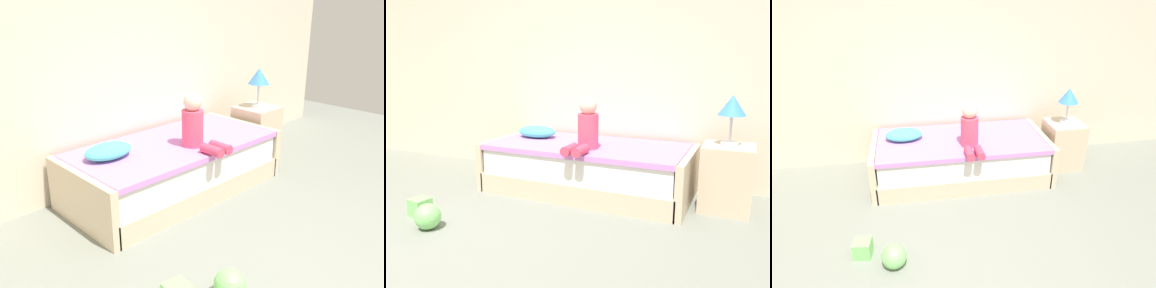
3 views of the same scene
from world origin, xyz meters
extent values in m
cube|color=beige|center=(0.00, 2.60, 1.45)|extent=(7.20, 0.10, 2.90)
cube|color=beige|center=(0.34, 2.00, 0.10)|extent=(2.00, 1.00, 0.20)
cube|color=white|center=(0.34, 2.00, 0.33)|extent=(1.94, 0.94, 0.25)
cube|color=#C67FD1|center=(0.34, 2.00, 0.47)|extent=(1.98, 0.98, 0.05)
cube|color=beige|center=(-0.68, 2.00, 0.25)|extent=(0.07, 1.00, 0.50)
cube|color=beige|center=(1.36, 2.00, 0.25)|extent=(0.07, 1.00, 0.50)
cube|color=beige|center=(1.69, 2.04, 0.30)|extent=(0.44, 0.44, 0.60)
cylinder|color=silver|center=(1.69, 2.04, 0.61)|extent=(0.15, 0.15, 0.03)
cylinder|color=silver|center=(1.69, 2.04, 0.75)|extent=(0.02, 0.02, 0.24)
cone|color=#3F8CD8|center=(1.69, 2.04, 0.96)|extent=(0.24, 0.24, 0.18)
cylinder|color=#E04C6B|center=(0.42, 1.82, 0.67)|extent=(0.20, 0.20, 0.34)
sphere|color=beige|center=(0.42, 1.82, 0.92)|extent=(0.17, 0.17, 0.17)
cylinder|color=#D83F60|center=(0.37, 1.52, 0.55)|extent=(0.09, 0.22, 0.09)
cylinder|color=#D83F60|center=(0.48, 1.52, 0.55)|extent=(0.09, 0.22, 0.09)
ellipsoid|color=#4CCCBC|center=(-0.32, 2.10, 0.56)|extent=(0.44, 0.30, 0.13)
sphere|color=#7FD872|center=(-0.46, 0.58, 0.11)|extent=(0.21, 0.21, 0.21)
camera|label=1|loc=(-2.14, -0.80, 1.83)|focal=38.85mm
camera|label=2|loc=(1.87, -1.57, 1.33)|focal=36.11mm
camera|label=3|loc=(-0.25, -1.70, 2.22)|focal=32.11mm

